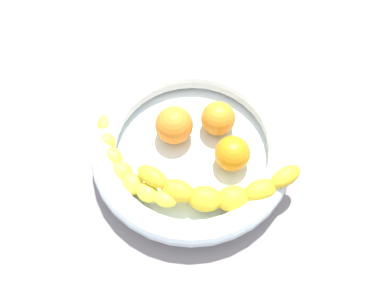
{
  "coord_description": "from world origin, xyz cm",
  "views": [
    {
      "loc": [
        -17.64,
        25.99,
        63.96
      ],
      "look_at": [
        0.0,
        0.0,
        7.51
      ],
      "focal_mm": 39.53,
      "sensor_mm": 36.0,
      "label": 1
    }
  ],
  "objects_px": {
    "fruit_bowl": "(192,150)",
    "orange_front": "(218,118)",
    "banana_draped_left": "(125,168)",
    "orange_mid_right": "(174,125)",
    "orange_mid_left": "(232,154)",
    "banana_draped_right": "(219,191)"
  },
  "relations": [
    {
      "from": "orange_mid_left",
      "to": "orange_mid_right",
      "type": "relative_size",
      "value": 0.92
    },
    {
      "from": "orange_mid_right",
      "to": "banana_draped_right",
      "type": "bearing_deg",
      "value": 155.11
    },
    {
      "from": "fruit_bowl",
      "to": "orange_front",
      "type": "height_order",
      "value": "orange_front"
    },
    {
      "from": "fruit_bowl",
      "to": "banana_draped_right",
      "type": "xyz_separation_m",
      "value": [
        -0.08,
        0.04,
        0.02
      ]
    },
    {
      "from": "orange_mid_right",
      "to": "orange_front",
      "type": "bearing_deg",
      "value": -134.36
    },
    {
      "from": "fruit_bowl",
      "to": "banana_draped_right",
      "type": "distance_m",
      "value": 0.09
    },
    {
      "from": "orange_front",
      "to": "orange_mid_right",
      "type": "xyz_separation_m",
      "value": [
        0.05,
        0.05,
        0.0
      ]
    },
    {
      "from": "fruit_bowl",
      "to": "orange_mid_left",
      "type": "distance_m",
      "value": 0.07
    },
    {
      "from": "fruit_bowl",
      "to": "orange_front",
      "type": "xyz_separation_m",
      "value": [
        -0.01,
        -0.06,
        0.02
      ]
    },
    {
      "from": "fruit_bowl",
      "to": "orange_mid_right",
      "type": "bearing_deg",
      "value": -16.12
    },
    {
      "from": "banana_draped_left",
      "to": "orange_mid_left",
      "type": "height_order",
      "value": "orange_mid_left"
    },
    {
      "from": "fruit_bowl",
      "to": "banana_draped_right",
      "type": "relative_size",
      "value": 1.52
    },
    {
      "from": "orange_front",
      "to": "orange_mid_left",
      "type": "relative_size",
      "value": 1.0
    },
    {
      "from": "banana_draped_left",
      "to": "orange_mid_right",
      "type": "relative_size",
      "value": 3.2
    },
    {
      "from": "orange_front",
      "to": "banana_draped_left",
      "type": "bearing_deg",
      "value": 65.18
    },
    {
      "from": "fruit_bowl",
      "to": "orange_mid_left",
      "type": "relative_size",
      "value": 5.67
    },
    {
      "from": "banana_draped_right",
      "to": "banana_draped_left",
      "type": "bearing_deg",
      "value": 17.85
    },
    {
      "from": "orange_front",
      "to": "orange_mid_left",
      "type": "xyz_separation_m",
      "value": [
        -0.05,
        0.04,
        -0.0
      ]
    },
    {
      "from": "banana_draped_right",
      "to": "orange_mid_left",
      "type": "bearing_deg",
      "value": -75.37
    },
    {
      "from": "fruit_bowl",
      "to": "orange_front",
      "type": "distance_m",
      "value": 0.07
    },
    {
      "from": "fruit_bowl",
      "to": "banana_draped_left",
      "type": "height_order",
      "value": "banana_draped_left"
    },
    {
      "from": "banana_draped_left",
      "to": "orange_front",
      "type": "xyz_separation_m",
      "value": [
        -0.07,
        -0.15,
        0.0
      ]
    }
  ]
}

